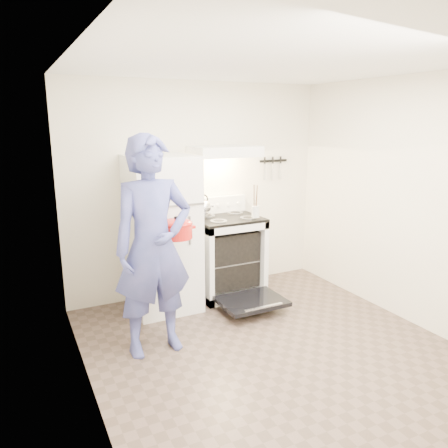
# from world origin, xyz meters

# --- Properties ---
(floor) EXTENTS (3.60, 3.60, 0.00)m
(floor) POSITION_xyz_m (0.00, 0.00, 0.00)
(floor) COLOR brown
(floor) RESTS_ON ground
(back_wall) EXTENTS (3.20, 0.02, 2.50)m
(back_wall) POSITION_xyz_m (0.00, 1.80, 1.25)
(back_wall) COLOR beige
(back_wall) RESTS_ON ground
(refrigerator) EXTENTS (0.70, 0.70, 1.70)m
(refrigerator) POSITION_xyz_m (-0.58, 1.45, 0.85)
(refrigerator) COLOR white
(refrigerator) RESTS_ON floor
(stove_body) EXTENTS (0.76, 0.65, 0.92)m
(stove_body) POSITION_xyz_m (0.23, 1.48, 0.46)
(stove_body) COLOR white
(stove_body) RESTS_ON floor
(cooktop) EXTENTS (0.76, 0.65, 0.03)m
(cooktop) POSITION_xyz_m (0.23, 1.48, 0.94)
(cooktop) COLOR black
(cooktop) RESTS_ON stove_body
(backsplash) EXTENTS (0.76, 0.07, 0.20)m
(backsplash) POSITION_xyz_m (0.23, 1.76, 1.05)
(backsplash) COLOR white
(backsplash) RESTS_ON cooktop
(oven_door) EXTENTS (0.70, 0.54, 0.04)m
(oven_door) POSITION_xyz_m (0.23, 0.88, 0.12)
(oven_door) COLOR black
(oven_door) RESTS_ON floor
(oven_rack) EXTENTS (0.60, 0.52, 0.01)m
(oven_rack) POSITION_xyz_m (0.23, 1.48, 0.44)
(oven_rack) COLOR slate
(oven_rack) RESTS_ON stove_body
(range_hood) EXTENTS (0.76, 0.50, 0.12)m
(range_hood) POSITION_xyz_m (0.23, 1.55, 1.71)
(range_hood) COLOR white
(range_hood) RESTS_ON back_wall
(knife_strip) EXTENTS (0.40, 0.02, 0.03)m
(knife_strip) POSITION_xyz_m (1.05, 1.79, 1.55)
(knife_strip) COLOR black
(knife_strip) RESTS_ON back_wall
(pizza_stone) EXTENTS (0.30, 0.30, 0.02)m
(pizza_stone) POSITION_xyz_m (0.17, 1.45, 0.45)
(pizza_stone) COLOR #7E5E49
(pizza_stone) RESTS_ON oven_rack
(tea_kettle) EXTENTS (0.22, 0.18, 0.27)m
(tea_kettle) POSITION_xyz_m (-0.02, 1.59, 1.09)
(tea_kettle) COLOR silver
(tea_kettle) RESTS_ON cooktop
(utensil_jar) EXTENTS (0.11, 0.11, 0.13)m
(utensil_jar) POSITION_xyz_m (0.46, 1.22, 1.05)
(utensil_jar) COLOR silver
(utensil_jar) RESTS_ON cooktop
(person) EXTENTS (0.73, 0.50, 1.96)m
(person) POSITION_xyz_m (-0.95, 0.58, 0.98)
(person) COLOR navy
(person) RESTS_ON floor
(dutch_oven) EXTENTS (0.38, 0.31, 0.24)m
(dutch_oven) POSITION_xyz_m (-0.65, 0.82, 1.04)
(dutch_oven) COLOR red
(dutch_oven) RESTS_ON person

